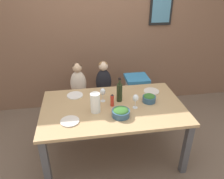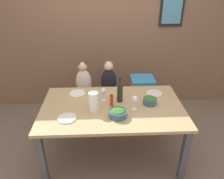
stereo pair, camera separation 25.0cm
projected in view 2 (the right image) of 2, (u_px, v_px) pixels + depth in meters
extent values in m
plane|color=#705B4C|center=(112.00, 152.00, 2.89)|extent=(14.00, 14.00, 0.00)
cube|color=brown|center=(108.00, 27.00, 3.42)|extent=(10.00, 0.06, 2.70)
cube|color=black|center=(172.00, 11.00, 3.31)|extent=(0.36, 0.02, 0.46)
cube|color=teal|center=(172.00, 11.00, 3.29)|extent=(0.29, 0.00, 0.38)
cube|color=tan|center=(112.00, 107.00, 2.55)|extent=(1.65, 0.99, 0.03)
cube|color=#4C4C51|center=(42.00, 160.00, 2.31)|extent=(0.07, 0.07, 0.69)
cube|color=#4C4C51|center=(184.00, 155.00, 2.37)|extent=(0.07, 0.07, 0.69)
cube|color=#4C4C51|center=(57.00, 114.00, 3.08)|extent=(0.07, 0.07, 0.69)
cube|color=#4C4C51|center=(164.00, 111.00, 3.14)|extent=(0.07, 0.07, 0.69)
cylinder|color=silver|center=(75.00, 114.00, 3.30)|extent=(0.04, 0.04, 0.43)
cylinder|color=silver|center=(95.00, 113.00, 3.32)|extent=(0.04, 0.04, 0.43)
cylinder|color=silver|center=(77.00, 104.00, 3.56)|extent=(0.04, 0.04, 0.43)
cylinder|color=silver|center=(95.00, 103.00, 3.57)|extent=(0.04, 0.04, 0.43)
cube|color=tan|center=(85.00, 95.00, 3.33)|extent=(0.40, 0.39, 0.05)
cylinder|color=silver|center=(100.00, 113.00, 3.32)|extent=(0.04, 0.04, 0.43)
cylinder|color=silver|center=(119.00, 113.00, 3.33)|extent=(0.04, 0.04, 0.43)
cylinder|color=silver|center=(100.00, 103.00, 3.58)|extent=(0.04, 0.04, 0.43)
cylinder|color=silver|center=(118.00, 103.00, 3.59)|extent=(0.04, 0.04, 0.43)
cube|color=tan|center=(109.00, 95.00, 3.34)|extent=(0.40, 0.39, 0.05)
cylinder|color=silver|center=(134.00, 105.00, 3.30)|extent=(0.04, 0.04, 0.67)
cylinder|color=silver|center=(151.00, 104.00, 3.31)|extent=(0.04, 0.04, 0.67)
cylinder|color=silver|center=(132.00, 97.00, 3.52)|extent=(0.04, 0.04, 0.67)
cylinder|color=silver|center=(147.00, 96.00, 3.53)|extent=(0.04, 0.04, 0.67)
cube|color=teal|center=(143.00, 80.00, 3.25)|extent=(0.34, 0.33, 0.05)
ellipsoid|color=beige|center=(84.00, 82.00, 3.22)|extent=(0.23, 0.17, 0.40)
sphere|color=#D6AD89|center=(83.00, 66.00, 3.11)|extent=(0.13, 0.13, 0.13)
ellipsoid|color=#473323|center=(83.00, 65.00, 3.10)|extent=(0.13, 0.13, 0.09)
ellipsoid|color=black|center=(109.00, 82.00, 3.24)|extent=(0.23, 0.17, 0.40)
sphere|color=beige|center=(109.00, 66.00, 3.12)|extent=(0.13, 0.13, 0.13)
ellipsoid|color=olive|center=(109.00, 64.00, 3.12)|extent=(0.13, 0.13, 0.09)
cylinder|color=#232D19|center=(120.00, 93.00, 2.59)|extent=(0.07, 0.07, 0.22)
cylinder|color=#232D19|center=(120.00, 82.00, 2.52)|extent=(0.03, 0.03, 0.08)
cylinder|color=black|center=(120.00, 79.00, 2.51)|extent=(0.03, 0.03, 0.02)
cylinder|color=white|center=(94.00, 102.00, 2.41)|extent=(0.11, 0.11, 0.23)
cylinder|color=white|center=(134.00, 109.00, 2.49)|extent=(0.06, 0.06, 0.00)
cylinder|color=white|center=(134.00, 106.00, 2.47)|extent=(0.01, 0.01, 0.08)
ellipsoid|color=white|center=(135.00, 99.00, 2.43)|extent=(0.07, 0.07, 0.09)
cylinder|color=white|center=(103.00, 100.00, 2.66)|extent=(0.06, 0.06, 0.00)
cylinder|color=white|center=(103.00, 97.00, 2.64)|extent=(0.01, 0.01, 0.08)
ellipsoid|color=white|center=(103.00, 91.00, 2.60)|extent=(0.07, 0.07, 0.09)
cylinder|color=#335675|center=(118.00, 114.00, 2.35)|extent=(0.20, 0.20, 0.07)
ellipsoid|color=#336628|center=(118.00, 111.00, 2.33)|extent=(0.17, 0.17, 0.05)
cylinder|color=#335675|center=(150.00, 101.00, 2.58)|extent=(0.16, 0.16, 0.07)
ellipsoid|color=#336628|center=(150.00, 98.00, 2.56)|extent=(0.14, 0.14, 0.05)
cylinder|color=silver|center=(67.00, 118.00, 2.32)|extent=(0.20, 0.20, 0.01)
cylinder|color=silver|center=(77.00, 93.00, 2.80)|extent=(0.20, 0.20, 0.01)
cylinder|color=silver|center=(154.00, 93.00, 2.80)|extent=(0.20, 0.20, 0.01)
cylinder|color=red|center=(112.00, 101.00, 2.52)|extent=(0.04, 0.04, 0.14)
cone|color=black|center=(112.00, 95.00, 2.48)|extent=(0.03, 0.03, 0.02)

